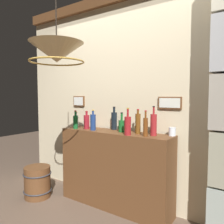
% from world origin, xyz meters
% --- Properties ---
extents(panelled_rear_partition, '(3.58, 0.15, 2.79)m').
position_xyz_m(panelled_rear_partition, '(-0.00, 1.10, 1.47)').
color(panelled_rear_partition, beige).
rests_on(panelled_rear_partition, ground).
extents(bar_shelf_unit, '(1.51, 0.35, 0.98)m').
position_xyz_m(bar_shelf_unit, '(0.00, 0.85, 0.49)').
color(bar_shelf_unit, brown).
rests_on(bar_shelf_unit, ground).
extents(liquor_bottle_gin, '(0.08, 0.08, 0.24)m').
position_xyz_m(liquor_bottle_gin, '(-0.44, 0.83, 1.07)').
color(liquor_bottle_gin, maroon).
rests_on(liquor_bottle_gin, bar_shelf_unit).
extents(liquor_bottle_tequila, '(0.05, 0.05, 0.22)m').
position_xyz_m(liquor_bottle_tequila, '(-0.69, 0.89, 1.06)').
color(liquor_bottle_tequila, '#BDB5CB').
rests_on(liquor_bottle_tequila, bar_shelf_unit).
extents(liquor_bottle_amaro, '(0.05, 0.05, 0.29)m').
position_xyz_m(liquor_bottle_amaro, '(0.47, 0.76, 1.09)').
color(liquor_bottle_amaro, brown).
rests_on(liquor_bottle_amaro, bar_shelf_unit).
extents(liquor_bottle_sherry, '(0.06, 0.06, 0.24)m').
position_xyz_m(liquor_bottle_sherry, '(-0.51, 0.91, 1.06)').
color(liquor_bottle_sherry, '#A62026').
rests_on(liquor_bottle_sherry, bar_shelf_unit).
extents(liquor_bottle_rye, '(0.08, 0.08, 0.25)m').
position_xyz_m(liquor_bottle_rye, '(0.10, 0.87, 1.06)').
color(liquor_bottle_rye, '#185723').
rests_on(liquor_bottle_rye, bar_shelf_unit).
extents(liquor_bottle_rum, '(0.06, 0.06, 0.29)m').
position_xyz_m(liquor_bottle_rum, '(0.32, 0.87, 1.10)').
color(liquor_bottle_rum, brown).
rests_on(liquor_bottle_rum, bar_shelf_unit).
extents(liquor_bottle_vodka, '(0.06, 0.06, 0.25)m').
position_xyz_m(liquor_bottle_vodka, '(-0.57, 0.74, 1.07)').
color(liquor_bottle_vodka, '#175627').
rests_on(liquor_bottle_vodka, bar_shelf_unit).
extents(liquor_bottle_port, '(0.07, 0.07, 0.27)m').
position_xyz_m(liquor_bottle_port, '(-0.29, 0.77, 1.08)').
color(liquor_bottle_port, navy).
rests_on(liquor_bottle_port, bar_shelf_unit).
extents(liquor_bottle_vermouth, '(0.08, 0.08, 0.31)m').
position_xyz_m(liquor_bottle_vermouth, '(0.27, 0.72, 1.09)').
color(liquor_bottle_vermouth, maroon).
rests_on(liquor_bottle_vermouth, bar_shelf_unit).
extents(liquor_bottle_scotch, '(0.07, 0.07, 0.33)m').
position_xyz_m(liquor_bottle_scotch, '(0.53, 0.86, 1.10)').
color(liquor_bottle_scotch, maroon).
rests_on(liquor_bottle_scotch, bar_shelf_unit).
extents(liquor_bottle_mezcal, '(0.08, 0.08, 0.31)m').
position_xyz_m(liquor_bottle_mezcal, '(-0.09, 0.98, 1.10)').
color(liquor_bottle_mezcal, black).
rests_on(liquor_bottle_mezcal, bar_shelf_unit).
extents(glass_tumbler_rocks, '(0.08, 0.08, 0.10)m').
position_xyz_m(glass_tumbler_rocks, '(0.71, 0.96, 1.02)').
color(glass_tumbler_rocks, silver).
rests_on(glass_tumbler_rocks, bar_shelf_unit).
extents(pendant_lamp, '(0.52, 0.52, 0.61)m').
position_xyz_m(pendant_lamp, '(-0.07, -0.01, 1.83)').
color(pendant_lamp, beige).
extents(wooden_barrel, '(0.39, 0.39, 0.43)m').
position_xyz_m(wooden_barrel, '(-1.04, 0.46, 0.22)').
color(wooden_barrel, brown).
rests_on(wooden_barrel, ground).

